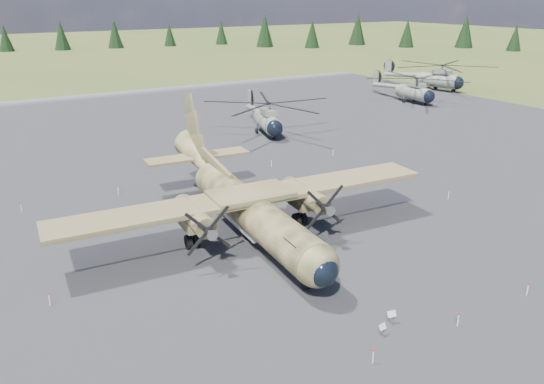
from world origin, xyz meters
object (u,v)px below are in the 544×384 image
transport_plane (245,201)px  helicopter_far (439,72)px  helicopter_near (267,112)px  helicopter_mid (415,85)px

transport_plane → helicopter_far: transport_plane is taller
transport_plane → helicopter_near: 29.98m
transport_plane → helicopter_mid: size_ratio=1.41×
helicopter_near → helicopter_far: helicopter_far is taller
helicopter_far → transport_plane: bearing=-163.0°
helicopter_near → helicopter_mid: size_ratio=1.06×
helicopter_mid → helicopter_far: size_ratio=0.83×
helicopter_near → helicopter_far: (44.36, 12.40, 0.40)m
transport_plane → helicopter_far: (61.03, 37.31, 0.75)m
transport_plane → helicopter_mid: 57.17m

